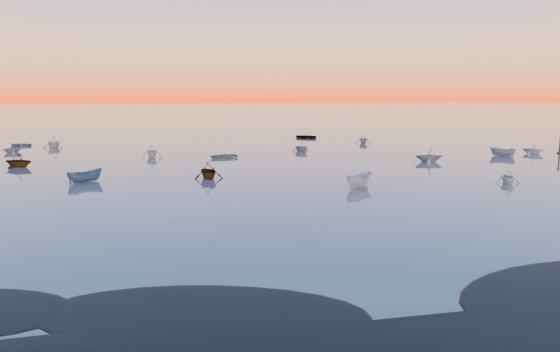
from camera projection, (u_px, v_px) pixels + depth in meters
name	position (u px, v px, depth m)	size (l,w,h in m)	color
ground	(211.00, 132.00, 122.01)	(600.00, 600.00, 0.00)	#6F645C
mud_lobes	(436.00, 295.00, 24.75)	(140.00, 6.00, 0.07)	black
moored_fleet	(244.00, 157.00, 76.75)	(124.00, 58.00, 1.20)	silver
boat_near_center	(85.00, 182.00, 55.66)	(3.66, 1.55, 1.27)	#3D5A75
boat_near_right	(533.00, 154.00, 80.55)	(3.24, 1.46, 1.13)	silver
channel_marker	(560.00, 146.00, 80.66)	(0.81, 0.81, 2.87)	#47160F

